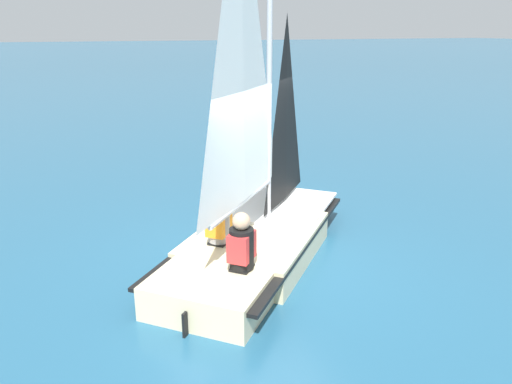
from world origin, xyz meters
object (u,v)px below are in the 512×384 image
object	(u,v)px
buoy_marker	(241,147)
sailor_helm	(219,229)
sailboat_main	(255,215)
sailor_crew	(242,254)

from	to	relation	value
buoy_marker	sailor_helm	bearing A→B (deg)	-112.13
sailboat_main	sailor_helm	distance (m)	0.64
sailboat_main	sailor_helm	size ratio (longest dim) A/B	4.58
sailor_crew	buoy_marker	world-z (taller)	sailor_crew
sailor_helm	sailor_crew	xyz separation A→B (m)	(0.03, -0.85, -0.01)
sailor_helm	buoy_marker	size ratio (longest dim) A/B	0.95
sailor_helm	sailor_crew	distance (m)	0.85
sailor_helm	sailor_crew	world-z (taller)	sailor_helm
sailor_crew	buoy_marker	size ratio (longest dim) A/B	0.95
buoy_marker	sailboat_main	bearing A→B (deg)	-107.64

